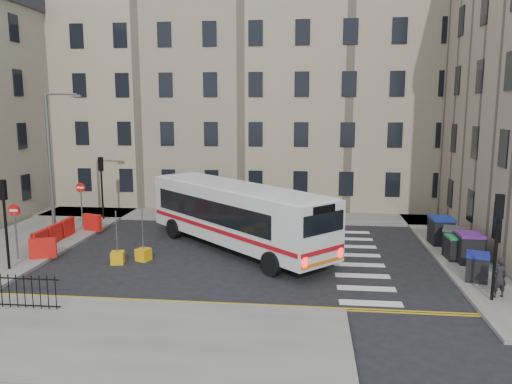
% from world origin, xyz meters
% --- Properties ---
extents(ground, '(120.00, 120.00, 0.00)m').
position_xyz_m(ground, '(0.00, 0.00, 0.00)').
color(ground, black).
rests_on(ground, ground).
extents(pavement_north, '(36.00, 3.20, 0.15)m').
position_xyz_m(pavement_north, '(-6.00, 8.60, 0.07)').
color(pavement_north, slate).
rests_on(pavement_north, ground).
extents(pavement_east, '(2.40, 26.00, 0.15)m').
position_xyz_m(pavement_east, '(9.00, 4.00, 0.07)').
color(pavement_east, slate).
rests_on(pavement_east, ground).
extents(pavement_west, '(6.00, 22.00, 0.15)m').
position_xyz_m(pavement_west, '(-14.00, 1.00, 0.07)').
color(pavement_west, slate).
rests_on(pavement_west, ground).
extents(pavement_sw, '(20.00, 6.00, 0.15)m').
position_xyz_m(pavement_sw, '(-7.00, -10.00, 0.07)').
color(pavement_sw, slate).
rests_on(pavement_sw, ground).
extents(terrace_north, '(38.30, 10.80, 17.20)m').
position_xyz_m(terrace_north, '(-7.00, 15.50, 8.62)').
color(terrace_north, gray).
rests_on(terrace_north, ground).
extents(traffic_light_east, '(0.28, 0.22, 4.10)m').
position_xyz_m(traffic_light_east, '(8.60, -5.50, 2.87)').
color(traffic_light_east, black).
rests_on(traffic_light_east, pavement_east).
extents(traffic_light_nw, '(0.28, 0.22, 4.10)m').
position_xyz_m(traffic_light_nw, '(-12.00, 6.50, 2.87)').
color(traffic_light_nw, black).
rests_on(traffic_light_nw, pavement_west).
extents(traffic_light_sw, '(0.28, 0.22, 4.10)m').
position_xyz_m(traffic_light_sw, '(-12.00, -4.00, 2.87)').
color(traffic_light_sw, black).
rests_on(traffic_light_sw, pavement_west).
extents(streetlamp, '(0.50, 0.22, 8.14)m').
position_xyz_m(streetlamp, '(-13.00, 2.00, 4.34)').
color(streetlamp, '#595B5E').
rests_on(streetlamp, pavement_west).
extents(no_entry_north, '(0.60, 0.08, 3.00)m').
position_xyz_m(no_entry_north, '(-12.50, 4.50, 2.08)').
color(no_entry_north, '#595B5E').
rests_on(no_entry_north, pavement_west).
extents(no_entry_south, '(0.60, 0.08, 3.00)m').
position_xyz_m(no_entry_south, '(-12.50, -2.50, 2.08)').
color(no_entry_south, '#595B5E').
rests_on(no_entry_south, pavement_west).
extents(roadworks_barriers, '(1.66, 6.26, 1.00)m').
position_xyz_m(roadworks_barriers, '(-11.84, 0.50, 0.65)').
color(roadworks_barriers, red).
rests_on(roadworks_barriers, pavement_west).
extents(bus, '(10.80, 10.61, 3.36)m').
position_xyz_m(bus, '(-2.22, 0.80, 1.94)').
color(bus, silver).
rests_on(bus, ground).
extents(wheelie_bin_a, '(1.19, 1.29, 1.17)m').
position_xyz_m(wheelie_bin_a, '(8.72, -3.26, 0.74)').
color(wheelie_bin_a, black).
rests_on(wheelie_bin_a, pavement_east).
extents(wheelie_bin_b, '(1.14, 1.30, 1.43)m').
position_xyz_m(wheelie_bin_b, '(9.16, -0.72, 0.87)').
color(wheelie_bin_b, black).
rests_on(wheelie_bin_b, pavement_east).
extents(wheelie_bin_c, '(0.95, 1.08, 1.15)m').
position_xyz_m(wheelie_bin_c, '(8.68, -0.26, 0.73)').
color(wheelie_bin_c, black).
rests_on(wheelie_bin_c, pavement_east).
extents(wheelie_bin_d, '(1.36, 1.46, 1.32)m').
position_xyz_m(wheelie_bin_d, '(8.82, 0.76, 0.82)').
color(wheelie_bin_d, black).
rests_on(wheelie_bin_d, pavement_east).
extents(wheelie_bin_e, '(1.23, 1.39, 1.46)m').
position_xyz_m(wheelie_bin_e, '(8.66, 2.57, 0.88)').
color(wheelie_bin_e, black).
rests_on(wheelie_bin_e, pavement_east).
extents(pedestrian, '(0.65, 0.50, 1.60)m').
position_xyz_m(pedestrian, '(8.93, -5.18, 0.95)').
color(pedestrian, black).
rests_on(pedestrian, pavement_east).
extents(bollard_yellow, '(0.71, 0.71, 0.60)m').
position_xyz_m(bollard_yellow, '(-7.53, -2.29, 0.30)').
color(bollard_yellow, '#D1970B').
rests_on(bollard_yellow, ground).
extents(bollard_chevron, '(0.77, 0.77, 0.60)m').
position_xyz_m(bollard_chevron, '(-6.47, -1.67, 0.30)').
color(bollard_chevron, orange).
rests_on(bollard_chevron, ground).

